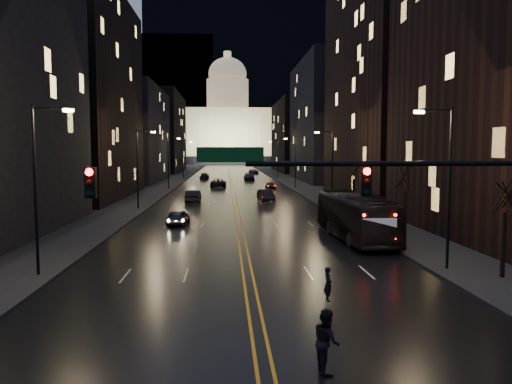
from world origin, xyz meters
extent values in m
plane|color=black|center=(0.00, 0.00, 0.00)|extent=(900.00, 900.00, 0.00)
cube|color=black|center=(0.00, 130.00, 0.01)|extent=(20.00, 320.00, 0.02)
cube|color=black|center=(-14.00, 130.00, 0.08)|extent=(8.00, 320.00, 0.16)
cube|color=black|center=(14.00, 130.00, 0.08)|extent=(8.00, 320.00, 0.16)
cube|color=orange|center=(0.00, 130.00, 0.03)|extent=(0.62, 320.00, 0.01)
cube|color=black|center=(-21.00, 54.00, 14.00)|extent=(12.00, 30.00, 28.00)
cube|color=black|center=(-21.00, 92.00, 10.00)|extent=(12.00, 34.00, 20.00)
cube|color=black|center=(-21.00, 140.00, 12.00)|extent=(12.00, 40.00, 24.00)
cube|color=black|center=(21.00, 50.00, 19.00)|extent=(12.00, 30.00, 38.00)
cube|color=black|center=(21.00, 92.00, 13.00)|extent=(12.00, 34.00, 26.00)
cube|color=black|center=(21.00, 140.00, 11.00)|extent=(12.00, 40.00, 22.00)
cube|color=black|center=(40.00, 380.00, 65.00)|extent=(520.00, 60.00, 130.00)
cube|color=black|center=(0.00, 250.00, 2.00)|extent=(90.00, 50.00, 4.00)
cube|color=#FFE693|center=(0.00, 250.00, 16.00)|extent=(80.00, 36.00, 24.00)
cylinder|color=#CFB185|center=(0.00, 250.00, 36.00)|extent=(22.00, 22.00, 16.00)
ellipsoid|color=#CFB185|center=(0.00, 250.00, 47.00)|extent=(20.00, 20.00, 17.00)
cylinder|color=#FFE693|center=(0.00, 250.00, 55.50)|extent=(4.00, 4.00, 6.00)
cylinder|color=black|center=(5.50, 0.00, 6.20)|extent=(12.00, 0.18, 0.18)
cube|color=black|center=(-5.50, 0.00, 5.60)|extent=(0.35, 0.30, 1.00)
cube|color=black|center=(3.50, 0.00, 5.60)|extent=(0.35, 0.30, 1.00)
sphere|color=#FF0705|center=(-5.50, -0.18, 5.95)|extent=(0.24, 0.24, 0.24)
sphere|color=#FF0705|center=(3.50, -0.18, 5.95)|extent=(0.24, 0.24, 0.24)
cube|color=#053F14|center=(-1.00, 0.00, 6.50)|extent=(2.20, 0.06, 0.50)
cylinder|color=black|center=(11.00, 10.00, 4.50)|extent=(0.16, 0.16, 9.00)
cylinder|color=black|center=(10.10, 10.00, 8.80)|extent=(1.80, 0.10, 0.10)
cube|color=#FACE96|center=(9.20, 10.00, 8.70)|extent=(0.50, 0.25, 0.15)
cylinder|color=black|center=(-11.00, 10.00, 4.50)|extent=(0.16, 0.16, 9.00)
cylinder|color=black|center=(-10.10, 10.00, 8.80)|extent=(1.80, 0.10, 0.10)
cube|color=#FACE96|center=(-9.20, 10.00, 8.70)|extent=(0.50, 0.25, 0.15)
cylinder|color=black|center=(11.00, 40.00, 4.50)|extent=(0.16, 0.16, 9.00)
cylinder|color=black|center=(10.10, 40.00, 8.80)|extent=(1.80, 0.10, 0.10)
cube|color=#FACE96|center=(9.20, 40.00, 8.70)|extent=(0.50, 0.25, 0.15)
cylinder|color=black|center=(-11.00, 40.00, 4.50)|extent=(0.16, 0.16, 9.00)
cylinder|color=black|center=(-10.10, 40.00, 8.80)|extent=(1.80, 0.10, 0.10)
cube|color=#FACE96|center=(-9.20, 40.00, 8.70)|extent=(0.50, 0.25, 0.15)
cylinder|color=black|center=(11.00, 70.00, 4.50)|extent=(0.16, 0.16, 9.00)
cylinder|color=black|center=(10.10, 70.00, 8.80)|extent=(1.80, 0.10, 0.10)
cube|color=#FACE96|center=(9.20, 70.00, 8.70)|extent=(0.50, 0.25, 0.15)
cylinder|color=black|center=(-11.00, 70.00, 4.50)|extent=(0.16, 0.16, 9.00)
cylinder|color=black|center=(-10.10, 70.00, 8.80)|extent=(1.80, 0.10, 0.10)
cube|color=#FACE96|center=(-9.20, 70.00, 8.70)|extent=(0.50, 0.25, 0.15)
cylinder|color=black|center=(11.00, 100.00, 4.50)|extent=(0.16, 0.16, 9.00)
cylinder|color=black|center=(10.10, 100.00, 8.80)|extent=(1.80, 0.10, 0.10)
cube|color=#FACE96|center=(9.20, 100.00, 8.70)|extent=(0.50, 0.25, 0.15)
cylinder|color=black|center=(-11.00, 100.00, 4.50)|extent=(0.16, 0.16, 9.00)
cylinder|color=black|center=(-10.10, 100.00, 8.80)|extent=(1.80, 0.10, 0.10)
cube|color=#FACE96|center=(-9.20, 100.00, 8.70)|extent=(0.50, 0.25, 0.15)
cylinder|color=black|center=(13.00, 8.00, 1.75)|extent=(0.24, 0.24, 3.50)
cylinder|color=black|center=(13.00, 22.00, 1.75)|extent=(0.24, 0.24, 3.50)
cylinder|color=black|center=(13.00, 38.00, 1.75)|extent=(0.24, 0.24, 3.50)
imported|color=black|center=(8.50, 20.20, 1.73)|extent=(3.41, 12.55, 3.47)
imported|color=black|center=(-5.44, 28.17, 0.72)|extent=(2.03, 4.33, 1.43)
imported|color=black|center=(-5.30, 47.39, 0.81)|extent=(1.85, 4.94, 1.61)
imported|color=black|center=(-2.51, 74.49, 0.80)|extent=(2.97, 5.89, 1.60)
imported|color=black|center=(-6.18, 101.08, 0.74)|extent=(2.18, 5.14, 1.48)
imported|color=black|center=(4.07, 48.64, 0.78)|extent=(2.17, 4.88, 1.56)
imported|color=black|center=(6.54, 69.14, 0.64)|extent=(1.71, 3.81, 1.27)
imported|color=black|center=(4.04, 94.80, 0.82)|extent=(2.34, 5.67, 1.64)
imported|color=black|center=(6.84, 126.24, 0.74)|extent=(2.78, 5.45, 1.47)
imported|color=black|center=(3.33, 5.00, 0.76)|extent=(0.42, 0.59, 1.52)
imported|color=black|center=(1.84, -2.00, 0.96)|extent=(0.59, 0.97, 1.92)
camera|label=1|loc=(-1.15, -16.34, 6.63)|focal=35.00mm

